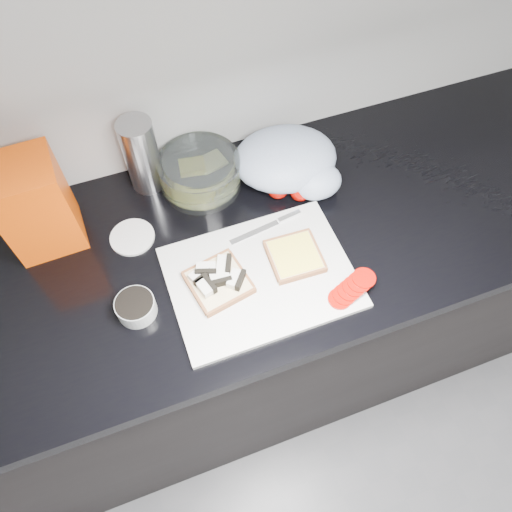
{
  "coord_description": "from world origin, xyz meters",
  "views": [
    {
      "loc": [
        -0.16,
        0.58,
        1.86
      ],
      "look_at": [
        0.04,
        1.11,
        0.95
      ],
      "focal_mm": 35.0,
      "sensor_mm": 36.0,
      "label": 1
    }
  ],
  "objects_px": {
    "steel_canister": "(142,155)",
    "glass_bowl": "(200,173)",
    "cutting_board": "(261,277)",
    "bread_bag": "(35,205)"
  },
  "relations": [
    {
      "from": "steel_canister",
      "to": "bread_bag",
      "type": "bearing_deg",
      "value": -162.35
    },
    {
      "from": "steel_canister",
      "to": "glass_bowl",
      "type": "bearing_deg",
      "value": -21.97
    },
    {
      "from": "cutting_board",
      "to": "bread_bag",
      "type": "distance_m",
      "value": 0.51
    },
    {
      "from": "glass_bowl",
      "to": "bread_bag",
      "type": "distance_m",
      "value": 0.38
    },
    {
      "from": "glass_bowl",
      "to": "bread_bag",
      "type": "height_order",
      "value": "bread_bag"
    },
    {
      "from": "cutting_board",
      "to": "glass_bowl",
      "type": "height_order",
      "value": "glass_bowl"
    },
    {
      "from": "glass_bowl",
      "to": "steel_canister",
      "type": "bearing_deg",
      "value": 158.03
    },
    {
      "from": "cutting_board",
      "to": "steel_canister",
      "type": "relative_size",
      "value": 2.05
    },
    {
      "from": "bread_bag",
      "to": "glass_bowl",
      "type": "bearing_deg",
      "value": 2.63
    },
    {
      "from": "cutting_board",
      "to": "steel_canister",
      "type": "xyz_separation_m",
      "value": [
        -0.17,
        0.36,
        0.09
      ]
    }
  ]
}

